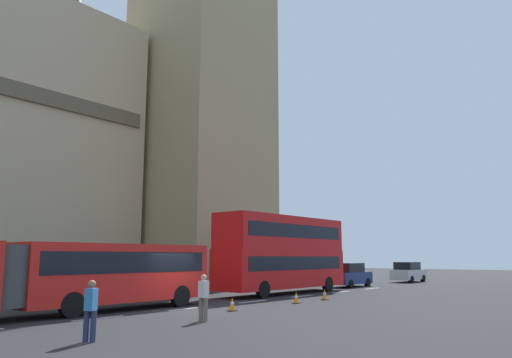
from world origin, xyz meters
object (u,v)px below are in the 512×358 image
Objects in this scene: articulated_bus at (2,273)px; sedan_trailing at (408,272)px; traffic_cone_east at (325,295)px; traffic_cone_west at (232,304)px; pedestrian_by_kerb at (204,296)px; traffic_cone_middle at (296,298)px; double_decker_bus at (283,251)px; pedestrian_near_cones at (91,308)px; sedan_lead at (349,275)px.

sedan_trailing is at bearing -0.46° from articulated_bus.
traffic_cone_east is (15.41, -4.36, -1.46)m from articulated_bus.
pedestrian_by_kerb is at bearing -154.78° from traffic_cone_west.
traffic_cone_west is (8.06, -4.20, -1.46)m from articulated_bus.
pedestrian_by_kerb is (-3.22, -1.52, 0.63)m from traffic_cone_west.
traffic_cone_middle is 1.00× the size of traffic_cone_east.
traffic_cone_middle is at bearing -170.50° from sedan_trailing.
traffic_cone_east is (-2.10, -4.36, -2.43)m from double_decker_bus.
double_decker_bus reaches higher than traffic_cone_middle.
sedan_trailing reaches higher than traffic_cone_east.
double_decker_bus is at bearing 19.97° from pedestrian_near_cones.
double_decker_bus reaches higher than pedestrian_near_cones.
pedestrian_by_kerb is at bearing -164.55° from sedan_lead.
double_decker_bus is 18.89× the size of traffic_cone_middle.
sedan_lead is at bearing 0.62° from articulated_bus.
sedan_lead is (26.56, 0.29, -0.83)m from articulated_bus.
double_decker_bus is 18.96m from pedestrian_near_cones.
sedan_trailing is 28.98m from traffic_cone_west.
articulated_bus reaches higher than pedestrian_near_cones.
pedestrian_near_cones is at bearing -171.87° from pedestrian_by_kerb.
pedestrian_near_cones is (-12.98, -2.13, 0.63)m from traffic_cone_middle.
traffic_cone_west is (-28.71, -3.90, -0.63)m from sedan_trailing.
double_decker_bus reaches higher than traffic_cone_east.
double_decker_bus reaches higher than sedan_lead.
double_decker_bus is 10.62m from traffic_cone_west.
pedestrian_near_cones is at bearing -160.03° from double_decker_bus.
traffic_cone_east is 0.34× the size of pedestrian_near_cones.
pedestrian_near_cones is at bearing -170.57° from sedan_trailing.
traffic_cone_west is at bearing 15.12° from pedestrian_near_cones.
traffic_cone_west is 1.00× the size of traffic_cone_east.
traffic_cone_west is 4.69m from traffic_cone_middle.
pedestrian_near_cones is (-0.23, -6.44, -0.83)m from articulated_bus.
traffic_cone_west is at bearing -27.54° from articulated_bus.
articulated_bus is at bearing 179.54° from sedan_trailing.
traffic_cone_west is at bearing 25.22° from pedestrian_by_kerb.
articulated_bus reaches higher than pedestrian_by_kerb.
pedestrian_near_cones and pedestrian_by_kerb have the same top height.
double_decker_bus reaches higher than sedan_trailing.
double_decker_bus is at bearing 42.26° from traffic_cone_middle.
articulated_bus is 32.38× the size of traffic_cone_middle.
traffic_cone_west is at bearing -172.26° from sedan_trailing.
traffic_cone_middle is at bearing 9.30° from pedestrian_near_cones.
sedan_trailing reaches higher than pedestrian_by_kerb.
articulated_bus is 17.53m from double_decker_bus.
sedan_trailing reaches higher than pedestrian_near_cones.
articulated_bus is 32.38× the size of traffic_cone_west.
sedan_trailing is 7.59× the size of traffic_cone_east.
pedestrian_near_cones is (-37.00, -6.14, -0.00)m from sedan_trailing.
sedan_trailing is 7.59× the size of traffic_cone_middle.
articulated_bus is 4.27× the size of sedan_trailing.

